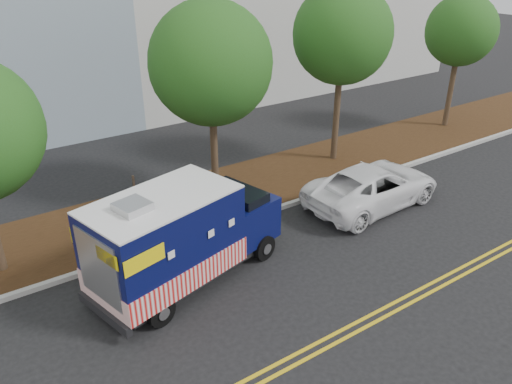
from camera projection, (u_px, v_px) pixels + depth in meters
ground at (239, 250)px, 15.43m from camera, size 120.00×120.00×0.00m
curb at (216, 228)px, 16.43m from camera, size 120.00×0.18×0.15m
mulch_strip at (187, 204)px, 17.99m from camera, size 120.00×4.00×0.15m
centerline_near at (336, 333)px, 12.12m from camera, size 120.00×0.10×0.01m
centerline_far at (343, 339)px, 11.94m from camera, size 120.00×0.10×0.01m
tree_b at (211, 64)px, 16.53m from camera, size 4.17×4.17×7.01m
tree_c at (342, 35)px, 19.32m from camera, size 3.90×3.90×7.28m
tree_d at (461, 31)px, 23.48m from camera, size 3.32×3.32×6.48m
sign_post at (137, 212)px, 15.13m from camera, size 0.06×0.06×2.40m
food_truck at (180, 240)px, 13.40m from camera, size 6.02×3.40×3.01m
white_car at (373, 186)px, 17.78m from camera, size 5.43×2.70×1.48m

